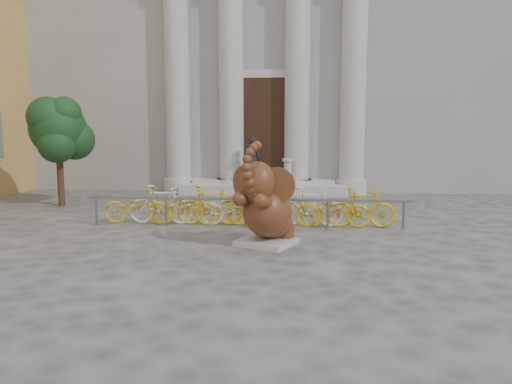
# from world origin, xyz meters

# --- Properties ---
(ground) EXTENTS (80.00, 80.00, 0.00)m
(ground) POSITION_xyz_m (0.00, 0.00, 0.00)
(ground) COLOR #474442
(ground) RESTS_ON ground
(classical_building) EXTENTS (22.00, 10.70, 12.00)m
(classical_building) POSITION_xyz_m (0.00, 14.93, 5.98)
(classical_building) COLOR gray
(classical_building) RESTS_ON ground
(entrance_steps) EXTENTS (6.00, 1.20, 0.36)m
(entrance_steps) POSITION_xyz_m (0.00, 9.40, 0.18)
(entrance_steps) COLOR #A8A59E
(entrance_steps) RESTS_ON ground
(elephant_statue) EXTENTS (1.50, 1.73, 2.18)m
(elephant_statue) POSITION_xyz_m (0.63, 1.70, 0.79)
(elephant_statue) COLOR #A8A59E
(elephant_statue) RESTS_ON ground
(bike_rack) EXTENTS (8.00, 0.53, 1.00)m
(bike_rack) POSITION_xyz_m (0.00, 3.67, 0.50)
(bike_rack) COLOR slate
(bike_rack) RESTS_ON ground
(tree) EXTENTS (1.93, 1.76, 3.35)m
(tree) POSITION_xyz_m (-6.02, 6.16, 2.34)
(tree) COLOR #332114
(tree) RESTS_ON ground
(pedestrian) EXTENTS (0.72, 0.59, 1.70)m
(pedestrian) POSITION_xyz_m (-0.36, 9.05, 1.21)
(pedestrian) COLOR black
(pedestrian) RESTS_ON entrance_steps
(balustrade_post) EXTENTS (0.39, 0.39, 0.96)m
(balustrade_post) POSITION_xyz_m (0.90, 9.10, 0.80)
(balustrade_post) COLOR #A8A59E
(balustrade_post) RESTS_ON entrance_steps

